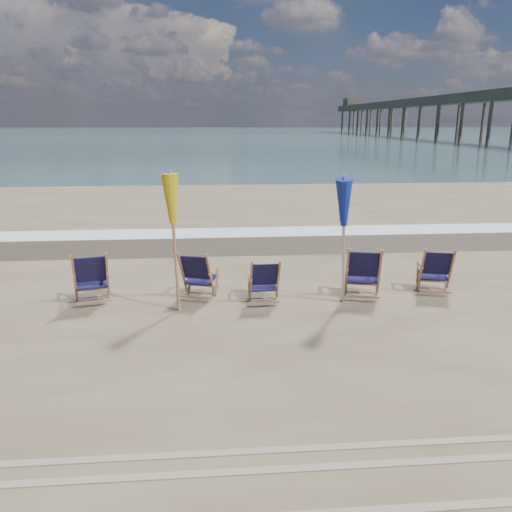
# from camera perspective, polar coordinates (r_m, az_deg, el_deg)

# --- Properties ---
(ocean) EXTENTS (400.00, 400.00, 0.00)m
(ocean) POSITION_cam_1_polar(r_m,az_deg,el_deg) (134.68, -4.50, 13.78)
(ocean) COLOR #3B5F62
(ocean) RESTS_ON ground
(surf_foam) EXTENTS (200.00, 1.40, 0.01)m
(surf_foam) POSITION_cam_1_polar(r_m,az_deg,el_deg) (15.31, -1.86, 2.74)
(surf_foam) COLOR silver
(surf_foam) RESTS_ON ground
(wet_sand_strip) EXTENTS (200.00, 2.60, 0.00)m
(wet_sand_strip) POSITION_cam_1_polar(r_m,az_deg,el_deg) (13.86, -1.55, 1.40)
(wet_sand_strip) COLOR #42362A
(wet_sand_strip) RESTS_ON ground
(tire_tracks) EXTENTS (80.00, 1.30, 0.01)m
(tire_tracks) POSITION_cam_1_polar(r_m,az_deg,el_deg) (5.12, 5.05, -25.13)
(tire_tracks) COLOR gray
(tire_tracks) RESTS_ON ground
(beach_chair_0) EXTENTS (0.82, 0.88, 1.04)m
(beach_chair_0) POSITION_cam_1_polar(r_m,az_deg,el_deg) (9.65, -16.60, -2.27)
(beach_chair_0) COLOR #141134
(beach_chair_0) RESTS_ON ground
(beach_chair_1) EXTENTS (0.81, 0.86, 0.98)m
(beach_chair_1) POSITION_cam_1_polar(r_m,az_deg,el_deg) (9.38, -5.25, -2.34)
(beach_chair_1) COLOR #141134
(beach_chair_1) RESTS_ON ground
(beach_chair_2) EXTENTS (0.59, 0.66, 0.90)m
(beach_chair_2) POSITION_cam_1_polar(r_m,az_deg,el_deg) (9.19, 2.56, -2.92)
(beach_chair_2) COLOR #141134
(beach_chair_2) RESTS_ON ground
(beach_chair_3) EXTENTS (0.84, 0.91, 1.06)m
(beach_chair_3) POSITION_cam_1_polar(r_m,az_deg,el_deg) (9.64, 13.92, -1.99)
(beach_chair_3) COLOR #141134
(beach_chair_3) RESTS_ON ground
(beach_chair_4) EXTENTS (0.77, 0.83, 0.97)m
(beach_chair_4) POSITION_cam_1_polar(r_m,az_deg,el_deg) (10.37, 21.37, -1.67)
(beach_chair_4) COLOR #141134
(beach_chair_4) RESTS_ON ground
(umbrella_yellow) EXTENTS (0.30, 0.30, 2.43)m
(umbrella_yellow) POSITION_cam_1_polar(r_m,az_deg,el_deg) (8.69, -9.46, 5.56)
(umbrella_yellow) COLOR #A36949
(umbrella_yellow) RESTS_ON ground
(umbrella_blue) EXTENTS (0.30, 0.30, 2.40)m
(umbrella_blue) POSITION_cam_1_polar(r_m,az_deg,el_deg) (8.92, 10.19, 5.60)
(umbrella_blue) COLOR #A5A5AD
(umbrella_blue) RESTS_ON ground
(fishing_pier) EXTENTS (4.40, 140.00, 9.30)m
(fishing_pier) POSITION_cam_1_polar(r_m,az_deg,el_deg) (89.46, 21.76, 15.06)
(fishing_pier) COLOR #4A3F35
(fishing_pier) RESTS_ON ground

